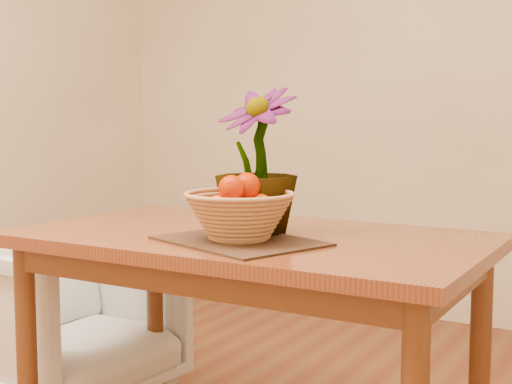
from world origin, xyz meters
The scene contains 7 objects.
wall_back centered at (0.00, 2.25, 1.35)m, with size 4.00×0.02×2.70m, color #FBE9BF.
table centered at (0.00, 0.30, 0.66)m, with size 1.40×0.80×0.75m.
placemat centered at (0.05, 0.15, 0.75)m, with size 0.44×0.33×0.01m, color #3B1F15.
wicker_basket centered at (0.05, 0.15, 0.82)m, with size 0.31×0.31×0.13m.
orange_pile centered at (0.05, 0.15, 0.87)m, with size 0.16×0.17×0.13m.
potted_plant centered at (0.03, 0.30, 0.97)m, with size 0.25×0.25×0.44m, color #194513.
armchair centered at (-0.90, 0.44, 0.36)m, with size 0.69×0.65×0.71m, color #88725E.
Camera 1 is at (1.09, -1.52, 1.10)m, focal length 50.00 mm.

